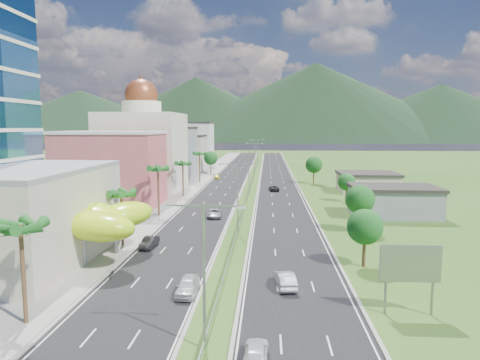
# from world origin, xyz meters

# --- Properties ---
(ground) EXTENTS (500.00, 500.00, 0.00)m
(ground) POSITION_xyz_m (0.00, 0.00, 0.00)
(ground) COLOR #2D5119
(ground) RESTS_ON ground
(road_left) EXTENTS (11.00, 260.00, 0.04)m
(road_left) POSITION_xyz_m (-7.50, 90.00, 0.02)
(road_left) COLOR black
(road_left) RESTS_ON ground
(road_right) EXTENTS (11.00, 260.00, 0.04)m
(road_right) POSITION_xyz_m (7.50, 90.00, 0.02)
(road_right) COLOR black
(road_right) RESTS_ON ground
(sidewalk_left) EXTENTS (7.00, 260.00, 0.12)m
(sidewalk_left) POSITION_xyz_m (-17.00, 90.00, 0.06)
(sidewalk_left) COLOR gray
(sidewalk_left) RESTS_ON ground
(median_guardrail) EXTENTS (0.10, 216.06, 0.76)m
(median_guardrail) POSITION_xyz_m (0.00, 71.99, 0.62)
(median_guardrail) COLOR gray
(median_guardrail) RESTS_ON ground
(streetlight_median_a) EXTENTS (6.04, 0.25, 11.00)m
(streetlight_median_a) POSITION_xyz_m (0.00, -25.00, 6.75)
(streetlight_median_a) COLOR gray
(streetlight_median_a) RESTS_ON ground
(streetlight_median_b) EXTENTS (6.04, 0.25, 11.00)m
(streetlight_median_b) POSITION_xyz_m (0.00, 10.00, 6.75)
(streetlight_median_b) COLOR gray
(streetlight_median_b) RESTS_ON ground
(streetlight_median_c) EXTENTS (6.04, 0.25, 11.00)m
(streetlight_median_c) POSITION_xyz_m (0.00, 50.00, 6.75)
(streetlight_median_c) COLOR gray
(streetlight_median_c) RESTS_ON ground
(streetlight_median_d) EXTENTS (6.04, 0.25, 11.00)m
(streetlight_median_d) POSITION_xyz_m (0.00, 95.00, 6.75)
(streetlight_median_d) COLOR gray
(streetlight_median_d) RESTS_ON ground
(streetlight_median_e) EXTENTS (6.04, 0.25, 11.00)m
(streetlight_median_e) POSITION_xyz_m (0.00, 140.00, 6.75)
(streetlight_median_e) COLOR gray
(streetlight_median_e) RESTS_ON ground
(lime_canopy) EXTENTS (18.00, 15.00, 7.40)m
(lime_canopy) POSITION_xyz_m (-20.00, -4.00, 4.99)
(lime_canopy) COLOR #B6E616
(lime_canopy) RESTS_ON ground
(pink_shophouse) EXTENTS (20.00, 15.00, 15.00)m
(pink_shophouse) POSITION_xyz_m (-28.00, 32.00, 7.50)
(pink_shophouse) COLOR #BE4E56
(pink_shophouse) RESTS_ON ground
(domed_building) EXTENTS (20.00, 20.00, 28.70)m
(domed_building) POSITION_xyz_m (-28.00, 55.00, 11.35)
(domed_building) COLOR beige
(domed_building) RESTS_ON ground
(midrise_grey) EXTENTS (16.00, 15.00, 16.00)m
(midrise_grey) POSITION_xyz_m (-27.00, 80.00, 8.00)
(midrise_grey) COLOR gray
(midrise_grey) RESTS_ON ground
(midrise_beige) EXTENTS (16.00, 15.00, 13.00)m
(midrise_beige) POSITION_xyz_m (-27.00, 102.00, 6.50)
(midrise_beige) COLOR #AFA490
(midrise_beige) RESTS_ON ground
(midrise_white) EXTENTS (16.00, 15.00, 18.00)m
(midrise_white) POSITION_xyz_m (-27.00, 125.00, 9.00)
(midrise_white) COLOR silver
(midrise_white) RESTS_ON ground
(billboard) EXTENTS (5.20, 0.35, 6.20)m
(billboard) POSITION_xyz_m (17.00, -18.00, 4.42)
(billboard) COLOR gray
(billboard) RESTS_ON ground
(shed_near) EXTENTS (15.00, 10.00, 5.00)m
(shed_near) POSITION_xyz_m (28.00, 25.00, 2.50)
(shed_near) COLOR gray
(shed_near) RESTS_ON ground
(shed_far) EXTENTS (14.00, 12.00, 4.40)m
(shed_far) POSITION_xyz_m (30.00, 55.00, 2.20)
(shed_far) COLOR #AFA490
(shed_far) RESTS_ON ground
(palm_tree_a) EXTENTS (3.60, 3.60, 9.10)m
(palm_tree_a) POSITION_xyz_m (-15.50, -22.00, 8.02)
(palm_tree_a) COLOR #47301C
(palm_tree_a) RESTS_ON ground
(palm_tree_b) EXTENTS (3.60, 3.60, 8.10)m
(palm_tree_b) POSITION_xyz_m (-15.50, 2.00, 7.06)
(palm_tree_b) COLOR #47301C
(palm_tree_b) RESTS_ON ground
(palm_tree_c) EXTENTS (3.60, 3.60, 9.60)m
(palm_tree_c) POSITION_xyz_m (-15.50, 22.00, 8.50)
(palm_tree_c) COLOR #47301C
(palm_tree_c) RESTS_ON ground
(palm_tree_d) EXTENTS (3.60, 3.60, 8.60)m
(palm_tree_d) POSITION_xyz_m (-15.50, 45.00, 7.54)
(palm_tree_d) COLOR #47301C
(palm_tree_d) RESTS_ON ground
(palm_tree_e) EXTENTS (3.60, 3.60, 9.40)m
(palm_tree_e) POSITION_xyz_m (-15.50, 70.00, 8.31)
(palm_tree_e) COLOR #47301C
(palm_tree_e) RESTS_ON ground
(leafy_tree_lfar) EXTENTS (4.90, 4.90, 8.05)m
(leafy_tree_lfar) POSITION_xyz_m (-15.50, 95.00, 5.58)
(leafy_tree_lfar) COLOR #47301C
(leafy_tree_lfar) RESTS_ON ground
(leafy_tree_ra) EXTENTS (4.20, 4.20, 6.90)m
(leafy_tree_ra) POSITION_xyz_m (16.00, -5.00, 4.78)
(leafy_tree_ra) COLOR #47301C
(leafy_tree_ra) RESTS_ON ground
(leafy_tree_rb) EXTENTS (4.55, 4.55, 7.47)m
(leafy_tree_rb) POSITION_xyz_m (19.00, 12.00, 5.18)
(leafy_tree_rb) COLOR #47301C
(leafy_tree_rb) RESTS_ON ground
(leafy_tree_rc) EXTENTS (3.85, 3.85, 6.33)m
(leafy_tree_rc) POSITION_xyz_m (22.00, 40.00, 4.37)
(leafy_tree_rc) COLOR #47301C
(leafy_tree_rc) RESTS_ON ground
(leafy_tree_rd) EXTENTS (4.90, 4.90, 8.05)m
(leafy_tree_rd) POSITION_xyz_m (18.00, 70.00, 5.58)
(leafy_tree_rd) COLOR #47301C
(leafy_tree_rd) RESTS_ON ground
(mountain_ridge) EXTENTS (860.00, 140.00, 90.00)m
(mountain_ridge) POSITION_xyz_m (60.00, 450.00, 0.00)
(mountain_ridge) COLOR black
(mountain_ridge) RESTS_ON ground
(car_white_near_left) EXTENTS (2.02, 4.92, 1.67)m
(car_white_near_left) POSITION_xyz_m (-3.20, -14.77, 0.87)
(car_white_near_left) COLOR silver
(car_white_near_left) RESTS_ON road_left
(car_dark_left) EXTENTS (1.83, 4.51, 1.46)m
(car_dark_left) POSITION_xyz_m (-11.50, 1.11, 0.77)
(car_dark_left) COLOR black
(car_dark_left) RESTS_ON road_left
(car_silver_mid_left) EXTENTS (2.84, 5.57, 1.51)m
(car_silver_mid_left) POSITION_xyz_m (-5.06, 21.47, 0.79)
(car_silver_mid_left) COLOR #95979C
(car_silver_mid_left) RESTS_ON road_left
(car_yellow_far_left) EXTENTS (2.21, 4.38, 1.22)m
(car_yellow_far_left) POSITION_xyz_m (-11.57, 80.43, 0.65)
(car_yellow_far_left) COLOR gold
(car_yellow_far_left) RESTS_ON road_left
(car_white_near_right) EXTENTS (1.87, 4.37, 1.47)m
(car_white_near_right) POSITION_xyz_m (3.86, -26.70, 0.78)
(car_white_near_right) COLOR silver
(car_white_near_right) RESTS_ON road_right
(car_silver_right) EXTENTS (2.33, 5.08, 1.61)m
(car_silver_right) POSITION_xyz_m (6.47, -12.28, 0.85)
(car_silver_right) COLOR #B4B6BC
(car_silver_right) RESTS_ON road_right
(car_dark_far_right) EXTENTS (2.79, 5.09, 1.35)m
(car_dark_far_right) POSITION_xyz_m (6.27, 55.07, 0.72)
(car_dark_far_right) COLOR black
(car_dark_far_right) RESTS_ON road_right
(motorcycle) EXTENTS (0.82, 2.00, 1.24)m
(motorcycle) POSITION_xyz_m (-12.30, -10.82, 0.66)
(motorcycle) COLOR black
(motorcycle) RESTS_ON road_left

